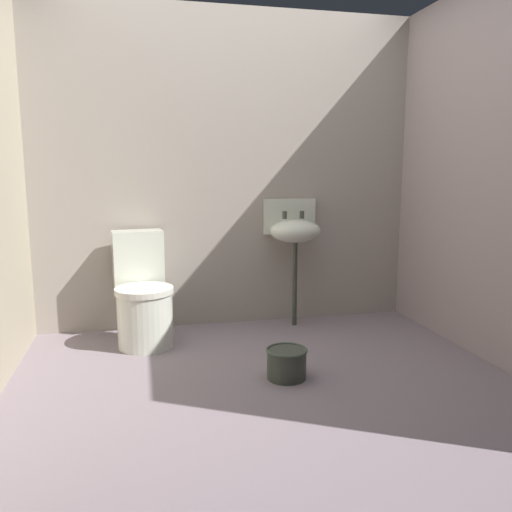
# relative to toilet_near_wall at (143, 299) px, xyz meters

# --- Properties ---
(ground_plane) EXTENTS (3.33, 2.95, 0.08)m
(ground_plane) POSITION_rel_toilet_near_wall_xyz_m (0.68, -0.92, -0.36)
(ground_plane) COLOR gray
(wall_back) EXTENTS (3.33, 0.10, 2.42)m
(wall_back) POSITION_rel_toilet_near_wall_xyz_m (0.68, 0.40, 0.89)
(wall_back) COLOR #A4998D
(wall_back) RESTS_ON ground
(wall_right) EXTENTS (0.10, 2.75, 2.42)m
(wall_right) POSITION_rel_toilet_near_wall_xyz_m (2.20, -0.82, 0.89)
(wall_right) COLOR #A59391
(wall_right) RESTS_ON ground
(toilet_near_wall) EXTENTS (0.44, 0.63, 0.78)m
(toilet_near_wall) POSITION_rel_toilet_near_wall_xyz_m (0.00, 0.00, 0.00)
(toilet_near_wall) COLOR silver
(toilet_near_wall) RESTS_ON ground
(sink) EXTENTS (0.42, 0.35, 0.99)m
(sink) POSITION_rel_toilet_near_wall_xyz_m (1.17, 0.19, 0.43)
(sink) COLOR #3A3F35
(sink) RESTS_ON ground
(bucket) EXTENTS (0.25, 0.25, 0.18)m
(bucket) POSITION_rel_toilet_near_wall_xyz_m (0.81, -0.84, -0.23)
(bucket) COLOR #3A3F35
(bucket) RESTS_ON ground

